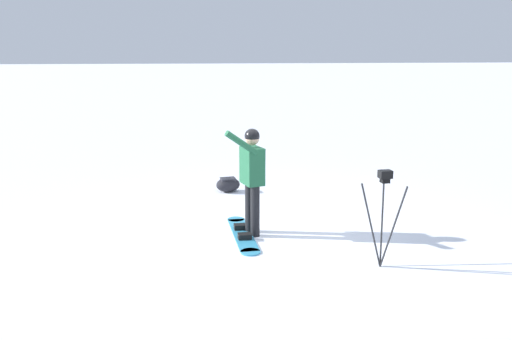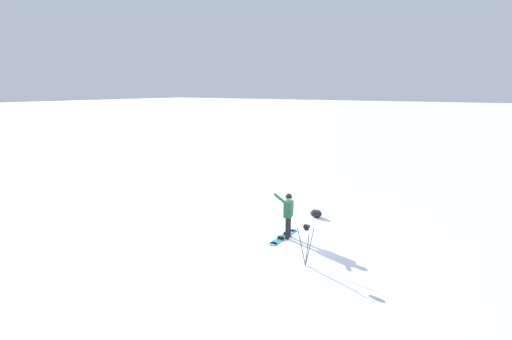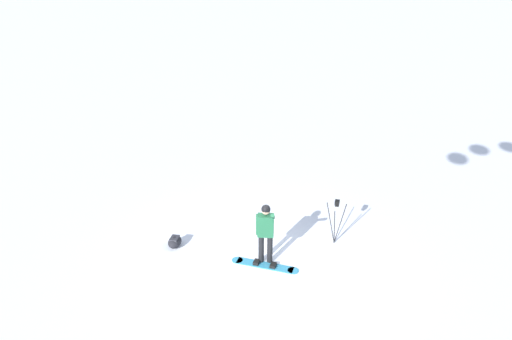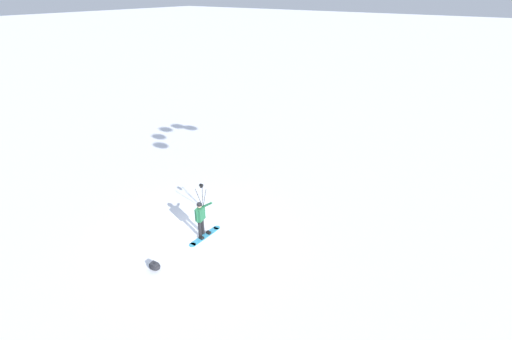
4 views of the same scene
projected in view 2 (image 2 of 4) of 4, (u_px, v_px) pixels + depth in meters
The scene contains 5 objects.
ground_plane at pixel (298, 238), 13.03m from camera, with size 300.00×300.00×0.00m, color white.
snowboarder at pixel (288, 211), 12.81m from camera, with size 0.57×0.63×1.67m.
snowboard at pixel (284, 236), 13.08m from camera, with size 1.76×0.32×0.10m.
gear_bag_large at pixel (316, 213), 15.08m from camera, with size 0.38×0.51×0.30m.
camera_tripod at pixel (306, 236), 10.79m from camera, with size 0.55×0.52×1.30m.
Camera 2 is at (-11.12, -5.19, 5.23)m, focal length 25.53 mm.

